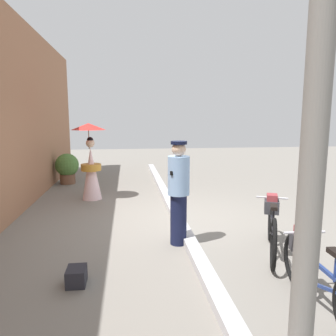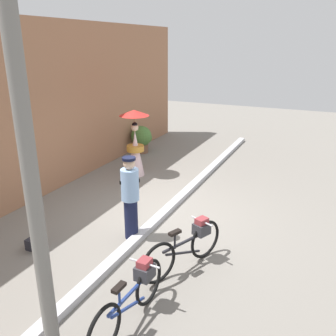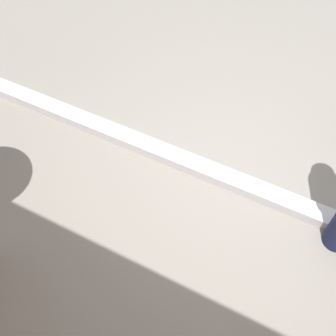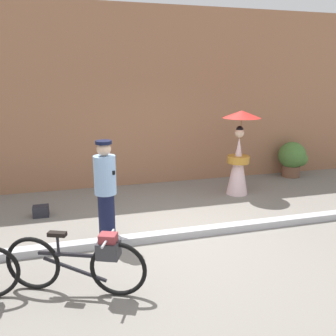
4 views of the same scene
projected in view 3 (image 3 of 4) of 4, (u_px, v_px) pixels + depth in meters
name	position (u px, v px, depth m)	size (l,w,h in m)	color
ground_plane	(232.00, 184.00, 4.52)	(30.00, 30.00, 0.00)	gray
sidewalk_curb	(233.00, 181.00, 4.47)	(14.00, 0.20, 0.12)	#B2B2B7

